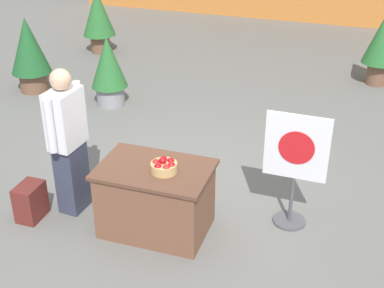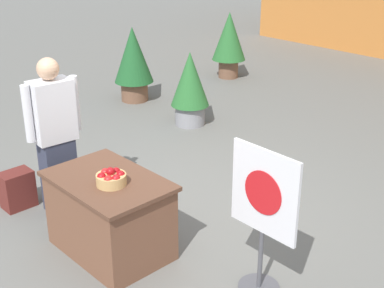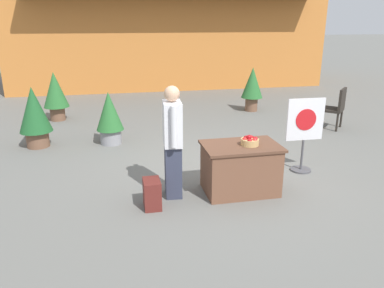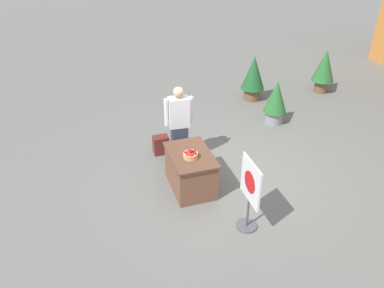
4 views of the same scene
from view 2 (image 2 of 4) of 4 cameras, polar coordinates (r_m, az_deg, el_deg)
ground_plane at (r=5.81m, az=-2.41°, el=-7.68°), size 120.00×120.00×0.00m
display_table at (r=5.12m, az=-8.75°, el=-7.51°), size 1.17×0.79×0.77m
apple_basket at (r=4.80m, az=-8.61°, el=-3.62°), size 0.27×0.27×0.16m
person_visitor at (r=5.75m, az=-14.40°, el=0.88°), size 0.29×0.61×1.69m
backpack at (r=6.19m, az=-18.13°, el=-4.63°), size 0.24×0.34×0.42m
poster_board at (r=4.41m, az=7.58°, el=-7.46°), size 0.67×0.36×1.31m
potted_plant_far_right at (r=10.64m, az=3.98°, el=11.01°), size 0.66×0.66×1.29m
potted_plant_far_left at (r=9.27m, az=-6.28°, el=8.89°), size 0.67×0.67×1.28m
potted_plant_near_left at (r=8.10m, az=-0.22°, el=6.24°), size 0.58×0.58×1.14m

